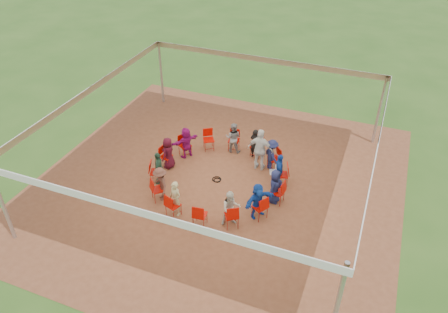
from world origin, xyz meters
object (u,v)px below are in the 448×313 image
at_px(chair_7, 156,172).
at_px(person_seated_6, 159,168).
at_px(chair_5, 185,145).
at_px(person_seated_2, 255,144).
at_px(cable_coil, 217,180).
at_px(person_seated_3, 233,138).
at_px(chair_0, 282,175).
at_px(chair_13, 278,192).
at_px(chair_8, 158,189).
at_px(chair_9, 173,205).
at_px(chair_10, 200,215).
at_px(standing_person, 260,150).
at_px(person_seated_8, 175,199).
at_px(person_seated_0, 279,170).
at_px(chair_2, 257,147).
at_px(chair_11, 232,216).
at_px(chair_3, 234,140).
at_px(laptop, 275,171).
at_px(chair_1, 274,159).
at_px(person_seated_1, 272,155).
at_px(chair_4, 209,140).
at_px(person_seated_7, 161,184).
at_px(person_seated_10, 258,200).
at_px(person_seated_4, 186,142).
at_px(person_seated_5, 168,153).
at_px(person_seated_11, 275,186).
at_px(chair_12, 260,207).
at_px(chair_6, 166,157).

distance_m(chair_7, person_seated_6, 0.24).
bearing_deg(chair_5, person_seated_2, 139.52).
bearing_deg(cable_coil, person_seated_3, 93.55).
height_order(chair_0, chair_13, same).
bearing_deg(chair_8, chair_0, 77.14).
bearing_deg(person_seated_2, chair_9, 90.00).
distance_m(chair_10, standing_person, 3.84).
bearing_deg(person_seated_8, person_seated_0, 64.29).
xyz_separation_m(chair_2, chair_11, (0.50, -4.14, 0.00)).
bearing_deg(standing_person, person_seated_6, 35.46).
bearing_deg(chair_3, laptop, 136.88).
bearing_deg(cable_coil, chair_1, 40.68).
bearing_deg(person_seated_1, person_seated_0, 167.14).
xyz_separation_m(chair_1, standing_person, (-0.50, -0.22, 0.42)).
relative_size(chair_2, person_seated_2, 0.69).
distance_m(chair_4, chair_5, 1.03).
distance_m(person_seated_2, standing_person, 0.80).
distance_m(person_seated_7, person_seated_10, 3.43).
relative_size(person_seated_4, standing_person, 0.75).
bearing_deg(person_seated_5, chair_2, 129.79).
height_order(chair_11, person_seated_11, person_seated_11).
xyz_separation_m(chair_11, person_seated_11, (0.94, 1.72, 0.21)).
height_order(person_seated_4, cable_coil, person_seated_4).
xyz_separation_m(chair_0, standing_person, (-1.06, 0.65, 0.42)).
xyz_separation_m(person_seated_5, standing_person, (3.30, 1.20, 0.22)).
bearing_deg(chair_12, person_seated_2, 52.64).
bearing_deg(chair_13, chair_2, 38.57).
relative_size(chair_6, chair_11, 1.00).
bearing_deg(chair_1, chair_12, 141.43).
bearing_deg(chair_1, person_seated_1, 90.00).
xyz_separation_m(person_seated_7, laptop, (3.46, 2.25, -0.03)).
bearing_deg(chair_6, chair_11, 64.29).
bearing_deg(person_seated_4, chair_11, 76.79).
xyz_separation_m(chair_2, person_seated_4, (-2.61, -1.04, 0.21)).
distance_m(person_seated_7, person_seated_11, 3.95).
relative_size(chair_12, chair_13, 1.00).
bearing_deg(person_seated_2, cable_coil, 85.32).
bearing_deg(laptop, chair_4, 48.53).
relative_size(chair_8, laptop, 2.12).
distance_m(person_seated_0, person_seated_5, 4.28).
bearing_deg(person_seated_0, chair_2, 22.55).
xyz_separation_m(person_seated_2, person_seated_5, (-2.89, -1.85, 0.00)).
distance_m(chair_4, cable_coil, 2.17).
relative_size(chair_7, person_seated_11, 0.69).
bearing_deg(person_seated_7, chair_1, 90.00).
bearing_deg(person_seated_8, person_seated_5, 141.43).
relative_size(person_seated_3, person_seated_6, 1.00).
xyz_separation_m(chair_12, person_seated_7, (-3.51, -0.35, 0.21)).
relative_size(person_seated_1, person_seated_8, 1.00).
distance_m(chair_12, person_seated_1, 2.82).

